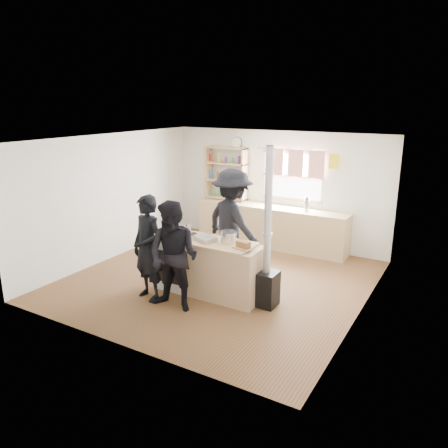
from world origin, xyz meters
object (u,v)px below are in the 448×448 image
Objects in this scene: flue_heater at (266,267)px; person_near_left at (148,248)px; bread_board at (243,246)px; person_near_right at (174,257)px; stockpot_counter at (229,237)px; cooking_island at (209,267)px; stockpot_stove at (187,230)px; skillet_greens at (166,234)px; person_far at (232,223)px; roast_tray at (205,238)px; thermos at (307,204)px.

person_near_left is (-1.75, -0.71, 0.22)m from flue_heater.
person_near_right is at bearing -141.72° from bread_board.
stockpot_counter is 0.77m from flue_heater.
person_near_left reaches higher than person_near_right.
cooking_island is 0.85m from bread_board.
person_near_left reaches higher than stockpot_stove.
person_far is (0.67, 1.09, 0.02)m from skillet_greens.
stockpot_stove is at bearing 162.24° from roast_tray.
person_near_left is at bearing -146.78° from stockpot_counter.
bread_board is at bearing -23.98° from stockpot_counter.
cooking_island is 1.16× the size of person_near_right.
thermos is 2.71m from stockpot_counter.
stockpot_stove is at bearing 177.61° from stockpot_counter.
stockpot_counter is at bearing 16.78° from roast_tray.
skillet_greens is 0.77× the size of roast_tray.
skillet_greens is at bearing 106.89° from person_near_left.
person_near_right is (0.61, -0.60, -0.11)m from skillet_greens.
bread_board is at bearing 148.82° from person_far.
cooking_island is at bearing 10.03° from skillet_greens.
bread_board is at bearing 33.89° from person_near_right.
stockpot_counter is at bearing -179.61° from flue_heater.
stockpot_stove is 0.08× the size of flue_heater.
stockpot_counter reaches higher than bread_board.
skillet_greens is 1.12m from stockpot_counter.
cooking_island is 4.54× the size of roast_tray.
person_near_right reaches higher than roast_tray.
stockpot_stove is 0.11× the size of person_far.
skillet_greens is 1.62× the size of stockpot_stove.
person_near_left is at bearing -139.80° from roast_tray.
skillet_greens is 0.86m from person_near_right.
stockpot_stove reaches higher than bread_board.
stockpot_counter is at bearing 156.02° from bread_board.
flue_heater reaches higher than stockpot_stove.
person_near_right reaches higher than cooking_island.
cooking_island is 0.75m from stockpot_stove.
person_far is (-0.05, 0.99, 0.01)m from roast_tray.
thermos is 0.66× the size of roast_tray.
stockpot_counter is 0.84× the size of bread_board.
skillet_greens is at bearing -172.45° from roast_tray.
stockpot_stove is 0.79m from person_near_left.
roast_tray is (-0.04, -0.04, 0.50)m from cooking_island.
stockpot_counter is at bearing 138.05° from person_far.
flue_heater is 1.43m from person_near_right.
flue_heater is at bearing -82.61° from thermos.
stockpot_stove is 0.12× the size of person_near_left.
cooking_island is 1.09m from person_far.
person_near_right reaches higher than skillet_greens.
person_near_right is 0.87× the size of person_far.
person_near_right is (-1.16, -0.81, 0.21)m from flue_heater.
thermos reaches higher than bread_board.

